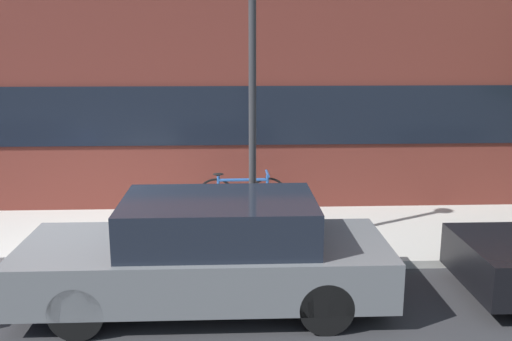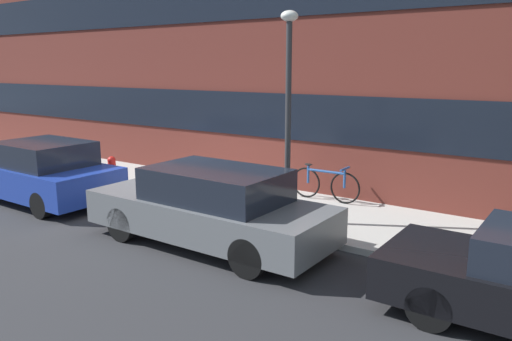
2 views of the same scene
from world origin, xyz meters
name	(u,v)px [view 1 (image 1 of 2)]	position (x,y,z in m)	size (l,w,h in m)	color
ground_plane	(67,275)	(0.00, 0.00, 0.00)	(56.00, 56.00, 0.00)	#2B2B2D
sidewalk_strip	(90,237)	(0.00, 1.42, 0.06)	(28.00, 2.85, 0.12)	#B2AFA8
parked_car_grey	(209,253)	(2.08, -1.05, 0.69)	(4.51, 1.71, 1.40)	slate
bicycle	(242,194)	(2.57, 2.37, 0.52)	(1.67, 0.44, 0.81)	black
lamp_post	(252,87)	(2.68, 0.53, 2.62)	(0.32, 0.32, 3.97)	#2D2D30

